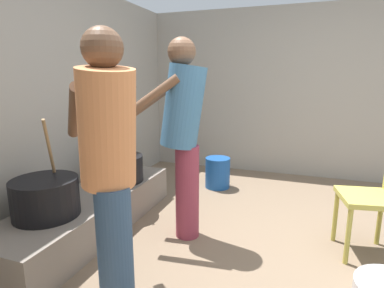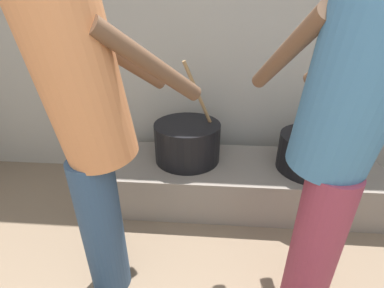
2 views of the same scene
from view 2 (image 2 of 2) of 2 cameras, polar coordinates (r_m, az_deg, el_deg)
name	(u,v)px [view 2 (image 2 of 2)]	position (r m, az deg, el deg)	size (l,w,h in m)	color
block_enclosure_rear	(232,41)	(2.27, 8.54, 20.86)	(5.30, 0.20, 2.26)	#9E998E
hearth_ledge	(244,182)	(2.12, 11.07, -7.95)	(1.96, 0.60, 0.33)	slate
cooking_pot_main	(313,153)	(2.04, 24.28, -1.70)	(0.47, 0.47, 0.71)	black
cooking_pot_secondary	(187,142)	(1.99, -0.98, 0.53)	(0.48, 0.48, 0.74)	black
cook_in_blue_shirt	(340,133)	(1.10, 28.98, 2.02)	(0.47, 0.74, 1.66)	#8C3347
cook_in_orange_shirt	(91,127)	(1.17, -20.75, 3.36)	(0.70, 0.70, 1.61)	navy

